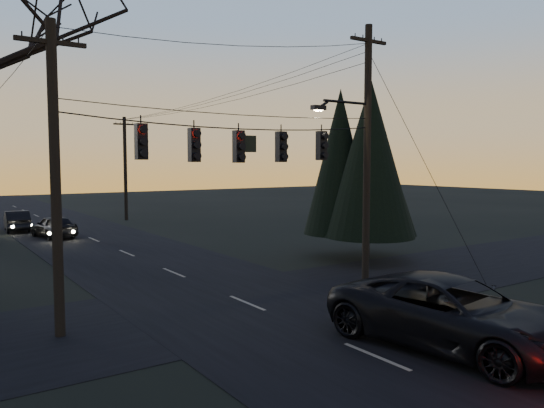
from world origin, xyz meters
TOP-DOWN VIEW (x-y plane):
  - main_road at (0.00, 20.00)m, footprint 8.00×120.00m
  - cross_road at (0.00, 10.00)m, footprint 60.00×7.00m
  - utility_pole_right at (5.50, 10.00)m, footprint 5.00×0.30m
  - utility_pole_left at (-6.00, 10.00)m, footprint 1.80×0.30m
  - utility_pole_far_r at (5.50, 38.00)m, footprint 1.80×0.30m
  - span_signal_assembly at (-0.24, 10.00)m, footprint 11.50×0.44m
  - evergreen_right at (9.55, 14.10)m, footprint 4.71×4.71m
  - suv_near at (2.05, 3.35)m, footprint 3.85×6.83m
  - sedan_oncoming_a at (-1.82, 30.32)m, footprint 2.37×4.40m
  - sedan_oncoming_b at (-3.20, 35.26)m, footprint 1.82×4.36m

SIDE VIEW (x-z plane):
  - utility_pole_right at x=5.50m, z-range -5.00..5.00m
  - utility_pole_left at x=-6.00m, z-range -4.25..4.25m
  - utility_pole_far_r at x=5.50m, z-range -4.25..4.25m
  - cross_road at x=0.00m, z-range 0.00..0.02m
  - main_road at x=0.00m, z-range 0.00..0.02m
  - sedan_oncoming_b at x=-3.20m, z-range 0.00..1.40m
  - sedan_oncoming_a at x=-1.82m, z-range 0.00..1.42m
  - suv_near at x=2.05m, z-range 0.00..1.80m
  - evergreen_right at x=9.55m, z-range 0.59..8.39m
  - span_signal_assembly at x=-0.24m, z-range 4.57..6.07m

